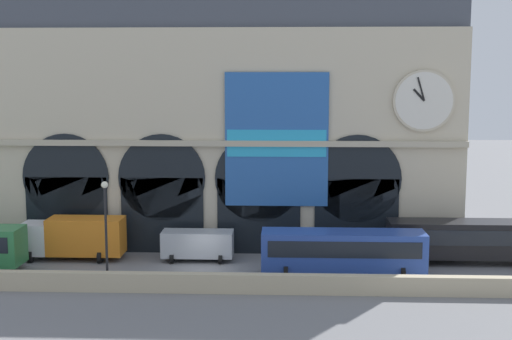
{
  "coord_description": "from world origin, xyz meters",
  "views": [
    {
      "loc": [
        5.68,
        -46.71,
        13.56
      ],
      "look_at": [
        3.47,
        5.0,
        6.44
      ],
      "focal_mm": 48.67,
      "sensor_mm": 36.0,
      "label": 1
    }
  ],
  "objects_px": {
    "bus_mideast": "(343,251)",
    "bus_east": "(465,239)",
    "box_truck_midwest": "(74,237)",
    "van_center": "(198,244)",
    "street_lamp_quayside": "(106,220)"
  },
  "relations": [
    {
      "from": "bus_east",
      "to": "box_truck_midwest",
      "type": "bearing_deg",
      "value": -179.82
    },
    {
      "from": "box_truck_midwest",
      "to": "street_lamp_quayside",
      "type": "distance_m",
      "value": 8.36
    },
    {
      "from": "van_center",
      "to": "street_lamp_quayside",
      "type": "xyz_separation_m",
      "value": [
        -4.98,
        -6.74,
        3.17
      ]
    },
    {
      "from": "bus_mideast",
      "to": "street_lamp_quayside",
      "type": "height_order",
      "value": "street_lamp_quayside"
    },
    {
      "from": "bus_east",
      "to": "street_lamp_quayside",
      "type": "distance_m",
      "value": 25.43
    },
    {
      "from": "box_truck_midwest",
      "to": "van_center",
      "type": "relative_size",
      "value": 1.44
    },
    {
      "from": "box_truck_midwest",
      "to": "street_lamp_quayside",
      "type": "relative_size",
      "value": 1.09
    },
    {
      "from": "bus_mideast",
      "to": "bus_east",
      "type": "xyz_separation_m",
      "value": [
        9.05,
        3.68,
        0.0
      ]
    },
    {
      "from": "van_center",
      "to": "bus_mideast",
      "type": "height_order",
      "value": "bus_mideast"
    },
    {
      "from": "box_truck_midwest",
      "to": "bus_mideast",
      "type": "height_order",
      "value": "box_truck_midwest"
    },
    {
      "from": "box_truck_midwest",
      "to": "bus_mideast",
      "type": "bearing_deg",
      "value": -10.46
    },
    {
      "from": "van_center",
      "to": "street_lamp_quayside",
      "type": "distance_m",
      "value": 8.96
    },
    {
      "from": "bus_east",
      "to": "street_lamp_quayside",
      "type": "height_order",
      "value": "street_lamp_quayside"
    },
    {
      "from": "box_truck_midwest",
      "to": "van_center",
      "type": "xyz_separation_m",
      "value": [
        9.15,
        0.03,
        -0.45
      ]
    },
    {
      "from": "bus_mideast",
      "to": "bus_east",
      "type": "bearing_deg",
      "value": 22.14
    }
  ]
}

